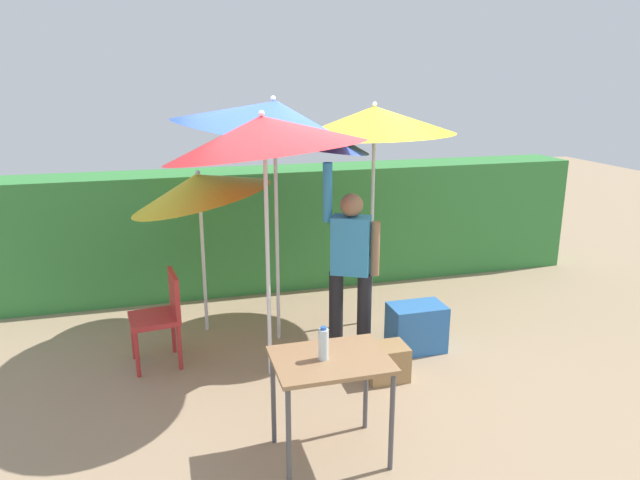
# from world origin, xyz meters

# --- Properties ---
(ground_plane) EXTENTS (24.00, 24.00, 0.00)m
(ground_plane) POSITION_xyz_m (0.00, 0.00, 0.00)
(ground_plane) COLOR #9E8466
(hedge_row) EXTENTS (8.00, 0.70, 1.53)m
(hedge_row) POSITION_xyz_m (0.00, 2.18, 0.76)
(hedge_row) COLOR #38843D
(hedge_row) RESTS_ON ground_plane
(umbrella_rainbow) EXTENTS (1.74, 1.72, 2.50)m
(umbrella_rainbow) POSITION_xyz_m (-0.63, -0.21, 2.19)
(umbrella_rainbow) COLOR silver
(umbrella_rainbow) RESTS_ON ground_plane
(umbrella_orange) EXTENTS (1.95, 1.92, 2.61)m
(umbrella_orange) POSITION_xyz_m (-0.38, 0.55, 2.26)
(umbrella_orange) COLOR silver
(umbrella_orange) RESTS_ON ground_plane
(umbrella_yellow) EXTENTS (1.66, 1.66, 2.40)m
(umbrella_yellow) POSITION_xyz_m (0.68, 0.66, 2.21)
(umbrella_yellow) COLOR silver
(umbrella_yellow) RESTS_ON ground_plane
(umbrella_navy) EXTENTS (1.48, 1.45, 1.89)m
(umbrella_navy) POSITION_xyz_m (-1.10, 0.92, 1.57)
(umbrella_navy) COLOR silver
(umbrella_navy) RESTS_ON ground_plane
(person_vendor) EXTENTS (0.53, 0.36, 1.88)m
(person_vendor) POSITION_xyz_m (0.23, 0.05, 0.93)
(person_vendor) COLOR black
(person_vendor) RESTS_ON ground_plane
(chair_plastic) EXTENTS (0.49, 0.49, 0.89)m
(chair_plastic) POSITION_xyz_m (-1.55, 0.28, 0.51)
(chair_plastic) COLOR #B72D2D
(chair_plastic) RESTS_ON ground_plane
(cooler_box) EXTENTS (0.54, 0.35, 0.48)m
(cooler_box) POSITION_xyz_m (0.88, -0.11, 0.24)
(cooler_box) COLOR #2D6BB7
(cooler_box) RESTS_ON ground_plane
(crate_cardboard) EXTENTS (0.36, 0.30, 0.32)m
(crate_cardboard) POSITION_xyz_m (0.38, -0.57, 0.16)
(crate_cardboard) COLOR #9E7A4C
(crate_cardboard) RESTS_ON ground_plane
(folding_table) EXTENTS (0.80, 0.60, 0.78)m
(folding_table) POSITION_xyz_m (-0.42, -1.50, 0.68)
(folding_table) COLOR #4C4C51
(folding_table) RESTS_ON ground_plane
(bottle_water) EXTENTS (0.07, 0.07, 0.24)m
(bottle_water) POSITION_xyz_m (-0.48, -1.51, 0.89)
(bottle_water) COLOR silver
(bottle_water) RESTS_ON folding_table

